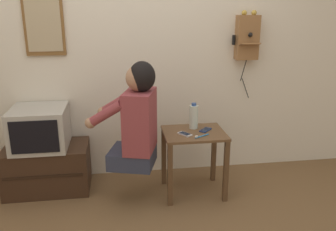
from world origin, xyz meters
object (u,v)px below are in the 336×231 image
television (40,128)px  water_bottle (194,117)px  toothbrush (201,136)px  cell_phone_spare (205,130)px  cell_phone_held (185,134)px  framed_picture (44,25)px  person (137,118)px  wall_phone_antique (247,37)px

television → water_bottle: bearing=-6.0°
television → toothbrush: (1.36, -0.37, -0.02)m
cell_phone_spare → toothbrush: toothbrush is taller
television → cell_phone_held: 1.27m
television → water_bottle: (1.34, -0.14, 0.09)m
toothbrush → framed_picture: bearing=34.9°
television → cell_phone_held: (1.23, -0.30, -0.02)m
person → cell_phone_held: person is taller
person → cell_phone_spare: person is taller
person → wall_phone_antique: wall_phone_antique is taller
television → wall_phone_antique: wall_phone_antique is taller
cell_phone_held → cell_phone_spare: 0.21m
person → cell_phone_spare: 0.64m
cell_phone_held → toothbrush: size_ratio=1.00×
cell_phone_spare → toothbrush: (-0.08, -0.15, 0.00)m
television → person: bearing=-21.1°
television → cell_phone_spare: 1.45m
toothbrush → water_bottle: bearing=-26.4°
person → water_bottle: bearing=-54.4°
wall_phone_antique → person: bearing=-154.8°
cell_phone_spare → framed_picture: bearing=-156.1°
framed_picture → water_bottle: 1.53m
wall_phone_antique → framed_picture: bearing=178.6°
television → framed_picture: bearing=71.7°
person → wall_phone_antique: size_ratio=1.06×
cell_phone_spare → water_bottle: 0.16m
television → framed_picture: 0.89m
wall_phone_antique → water_bottle: (-0.57, -0.33, -0.65)m
toothbrush → cell_phone_held: bearing=29.4°
cell_phone_held → television: bearing=131.2°
cell_phone_held → water_bottle: bearing=19.7°
person → water_bottle: size_ratio=3.80×
framed_picture → water_bottle: size_ratio=2.26×
person → television: person is taller
television → framed_picture: framed_picture is taller
cell_phone_spare → water_bottle: bearing=-177.8°
cell_phone_held → water_bottle: 0.21m
framed_picture → water_bottle: bearing=-16.5°
wall_phone_antique → cell_phone_spare: wall_phone_antique is taller
person → television: size_ratio=1.84×
water_bottle → toothbrush: (0.01, -0.23, -0.10)m
framed_picture → cell_phone_spare: (1.36, -0.45, -0.88)m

